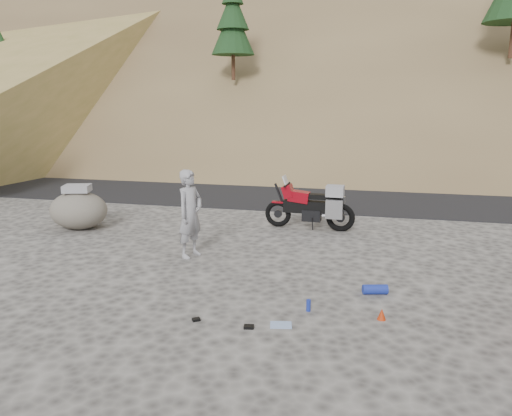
{
  "coord_description": "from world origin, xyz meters",
  "views": [
    {
      "loc": [
        2.49,
        -9.02,
        3.39
      ],
      "look_at": [
        0.02,
        1.47,
        1.0
      ],
      "focal_mm": 35.0,
      "sensor_mm": 36.0,
      "label": 1
    }
  ],
  "objects": [
    {
      "name": "gear_bottle",
      "position": [
        1.59,
        -1.48,
        0.1
      ],
      "size": [
        0.07,
        0.07,
        0.2
      ],
      "primitive_type": "cylinder",
      "rotation": [
        0.0,
        0.0,
        0.04
      ],
      "color": "navy",
      "rests_on": "ground"
    },
    {
      "name": "gear_glove_b",
      "position": [
        -0.06,
        -2.24,
        0.02
      ],
      "size": [
        0.15,
        0.14,
        0.04
      ],
      "primitive_type": "cube",
      "rotation": [
        0.0,
        0.0,
        0.62
      ],
      "color": "black",
      "rests_on": "ground"
    },
    {
      "name": "gear_glove_a",
      "position": [
        0.8,
        -2.3,
        0.02
      ],
      "size": [
        0.17,
        0.13,
        0.04
      ],
      "primitive_type": "cube",
      "rotation": [
        0.0,
        0.0,
        0.17
      ],
      "color": "black",
      "rests_on": "ground"
    },
    {
      "name": "motorcycle",
      "position": [
        1.04,
        3.72,
        0.61
      ],
      "size": [
        2.39,
        0.74,
        1.42
      ],
      "rotation": [
        0.0,
        0.0,
        -0.04
      ],
      "color": "black",
      "rests_on": "ground"
    },
    {
      "name": "gear_funnel",
      "position": [
        2.74,
        -1.54,
        0.09
      ],
      "size": [
        0.18,
        0.18,
        0.18
      ],
      "primitive_type": "cone",
      "rotation": [
        0.0,
        0.0,
        -0.36
      ],
      "color": "#AE2C0B",
      "rests_on": "ground"
    },
    {
      "name": "ground",
      "position": [
        0.0,
        0.0,
        0.0
      ],
      "size": [
        140.0,
        140.0,
        0.0
      ],
      "primitive_type": "plane",
      "color": "#43403E",
      "rests_on": "ground"
    },
    {
      "name": "gear_blue_cloth",
      "position": [
        1.25,
        -2.1,
        0.01
      ],
      "size": [
        0.37,
        0.3,
        0.01
      ],
      "primitive_type": "cube",
      "rotation": [
        0.0,
        0.0,
        0.19
      ],
      "color": "#87A3D1",
      "rests_on": "ground"
    },
    {
      "name": "hillside",
      "position": [
        -0.05,
        40.88,
        11.08
      ],
      "size": [
        120.0,
        73.0,
        46.72
      ],
      "color": "brown",
      "rests_on": "ground"
    },
    {
      "name": "gear_blue_mat",
      "position": [
        2.64,
        -0.5,
        0.09
      ],
      "size": [
        0.46,
        0.27,
        0.17
      ],
      "primitive_type": "cylinder",
      "rotation": [
        0.0,
        1.57,
        0.24
      ],
      "color": "navy",
      "rests_on": "ground"
    },
    {
      "name": "man",
      "position": [
        -1.27,
        0.8,
        0.0
      ],
      "size": [
        0.66,
        0.81,
        1.91
      ],
      "primitive_type": "imported",
      "rotation": [
        0.0,
        0.0,
        1.23
      ],
      "color": "gray",
      "rests_on": "ground"
    },
    {
      "name": "road",
      "position": [
        0.0,
        9.0,
        0.0
      ],
      "size": [
        120.0,
        7.0,
        0.05
      ],
      "primitive_type": "cube",
      "color": "black",
      "rests_on": "ground"
    },
    {
      "name": "boulder",
      "position": [
        -4.98,
        2.35,
        0.51
      ],
      "size": [
        1.62,
        1.42,
        1.17
      ],
      "rotation": [
        0.0,
        0.0,
        0.08
      ],
      "color": "#615C53",
      "rests_on": "ground"
    }
  ]
}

